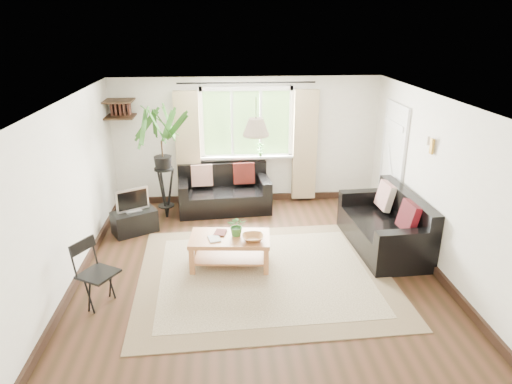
{
  "coord_description": "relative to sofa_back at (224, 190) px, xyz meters",
  "views": [
    {
      "loc": [
        -0.46,
        -5.68,
        3.35
      ],
      "look_at": [
        0.0,
        0.4,
        1.05
      ],
      "focal_mm": 32.0,
      "sensor_mm": 36.0,
      "label": 1
    }
  ],
  "objects": [
    {
      "name": "floor",
      "position": [
        0.45,
        -2.27,
        -0.39
      ],
      "size": [
        5.5,
        5.5,
        0.0
      ],
      "primitive_type": "plane",
      "color": "black",
      "rests_on": "ground"
    },
    {
      "name": "ceiling",
      "position": [
        0.45,
        -2.27,
        2.01
      ],
      "size": [
        5.5,
        5.5,
        0.0
      ],
      "primitive_type": "plane",
      "rotation": [
        3.14,
        0.0,
        0.0
      ],
      "color": "white",
      "rests_on": "floor"
    },
    {
      "name": "wall_back",
      "position": [
        0.45,
        0.48,
        0.81
      ],
      "size": [
        5.0,
        0.02,
        2.4
      ],
      "primitive_type": "cube",
      "color": "silver",
      "rests_on": "floor"
    },
    {
      "name": "wall_front",
      "position": [
        0.45,
        -5.02,
        0.81
      ],
      "size": [
        5.0,
        0.02,
        2.4
      ],
      "primitive_type": "cube",
      "color": "silver",
      "rests_on": "floor"
    },
    {
      "name": "wall_left",
      "position": [
        -2.05,
        -2.27,
        0.81
      ],
      "size": [
        0.02,
        5.5,
        2.4
      ],
      "primitive_type": "cube",
      "color": "silver",
      "rests_on": "floor"
    },
    {
      "name": "wall_right",
      "position": [
        2.95,
        -2.27,
        0.81
      ],
      "size": [
        0.02,
        5.5,
        2.4
      ],
      "primitive_type": "cube",
      "color": "silver",
      "rests_on": "floor"
    },
    {
      "name": "rug",
      "position": [
        0.53,
        -2.39,
        -0.38
      ],
      "size": [
        3.6,
        3.12,
        0.02
      ],
      "primitive_type": "cube",
      "rotation": [
        0.0,
        0.0,
        0.04
      ],
      "color": "beige",
      "rests_on": "floor"
    },
    {
      "name": "window",
      "position": [
        0.45,
        0.44,
        1.16
      ],
      "size": [
        2.5,
        0.16,
        2.16
      ],
      "primitive_type": null,
      "color": "white",
      "rests_on": "wall_back"
    },
    {
      "name": "door",
      "position": [
        2.92,
        -0.57,
        0.61
      ],
      "size": [
        0.06,
        0.96,
        2.06
      ],
      "primitive_type": "cube",
      "color": "silver",
      "rests_on": "wall_right"
    },
    {
      "name": "corner_shelf",
      "position": [
        -1.8,
        0.23,
        1.5
      ],
      "size": [
        0.5,
        0.5,
        0.34
      ],
      "primitive_type": null,
      "color": "black",
      "rests_on": "wall_back"
    },
    {
      "name": "pendant_lamp",
      "position": [
        0.45,
        -1.87,
        1.66
      ],
      "size": [
        0.36,
        0.36,
        0.54
      ],
      "primitive_type": null,
      "color": "beige",
      "rests_on": "ceiling"
    },
    {
      "name": "wall_sconce",
      "position": [
        2.88,
        -1.97,
        1.35
      ],
      "size": [
        0.12,
        0.12,
        0.28
      ],
      "primitive_type": null,
      "color": "beige",
      "rests_on": "wall_right"
    },
    {
      "name": "sofa_back",
      "position": [
        0.0,
        0.0,
        0.0
      ],
      "size": [
        1.73,
        0.97,
        0.79
      ],
      "primitive_type": null,
      "rotation": [
        0.0,
        0.0,
        0.08
      ],
      "color": "black",
      "rests_on": "floor"
    },
    {
      "name": "sofa_right",
      "position": [
        2.44,
        -1.7,
        0.03
      ],
      "size": [
        1.84,
        1.0,
        0.84
      ],
      "primitive_type": null,
      "rotation": [
        0.0,
        0.0,
        -1.51
      ],
      "color": "black",
      "rests_on": "floor"
    },
    {
      "name": "coffee_table",
      "position": [
        0.06,
        -2.1,
        -0.16
      ],
      "size": [
        1.18,
        0.72,
        0.46
      ],
      "primitive_type": null,
      "rotation": [
        0.0,
        0.0,
        -0.09
      ],
      "color": "#985A31",
      "rests_on": "floor"
    },
    {
      "name": "table_plant",
      "position": [
        0.17,
        -2.05,
        0.22
      ],
      "size": [
        0.29,
        0.25,
        0.3
      ],
      "primitive_type": "imported",
      "rotation": [
        0.0,
        0.0,
        -0.07
      ],
      "color": "#326C2B",
      "rests_on": "coffee_table"
    },
    {
      "name": "bowl",
      "position": [
        0.38,
        -2.23,
        0.11
      ],
      "size": [
        0.31,
        0.31,
        0.07
      ],
      "primitive_type": "imported",
      "rotation": [
        0.0,
        0.0,
        0.03
      ],
      "color": "#A06837",
      "rests_on": "coffee_table"
    },
    {
      "name": "book_a",
      "position": [
        -0.24,
        -2.17,
        0.08
      ],
      "size": [
        0.2,
        0.25,
        0.02
      ],
      "primitive_type": "imported",
      "rotation": [
        0.0,
        0.0,
        0.21
      ],
      "color": "silver",
      "rests_on": "coffee_table"
    },
    {
      "name": "book_b",
      "position": [
        -0.16,
        -1.95,
        0.08
      ],
      "size": [
        0.21,
        0.26,
        0.02
      ],
      "primitive_type": "imported",
      "rotation": [
        0.0,
        0.0,
        -0.24
      ],
      "color": "#572723",
      "rests_on": "coffee_table"
    },
    {
      "name": "tv_stand",
      "position": [
        -1.51,
        -0.85,
        -0.2
      ],
      "size": [
        0.81,
        0.69,
        0.38
      ],
      "primitive_type": "cube",
      "rotation": [
        0.0,
        0.0,
        0.51
      ],
      "color": "black",
      "rests_on": "floor"
    },
    {
      "name": "tv",
      "position": [
        -1.51,
        -0.85,
        0.19
      ],
      "size": [
        0.56,
        0.42,
        0.42
      ],
      "primitive_type": null,
      "rotation": [
        0.0,
        0.0,
        0.51
      ],
      "color": "#A5A5AA",
      "rests_on": "tv_stand"
    },
    {
      "name": "palm_stand",
      "position": [
        -1.05,
        -0.25,
        0.61
      ],
      "size": [
        0.82,
        0.82,
        2.01
      ],
      "primitive_type": null,
      "rotation": [
        0.0,
        0.0,
        0.05
      ],
      "color": "black",
      "rests_on": "floor"
    },
    {
      "name": "folding_chair",
      "position": [
        -1.57,
        -2.95,
        0.03
      ],
      "size": [
        0.6,
        0.6,
        0.85
      ],
      "primitive_type": null,
      "rotation": [
        0.0,
        0.0,
        1.04
      ],
      "color": "black",
      "rests_on": "floor"
    },
    {
      "name": "sill_plant",
      "position": [
        0.7,
        0.36,
        0.67
      ],
      "size": [
        0.14,
        0.1,
        0.27
      ],
      "primitive_type": "imported",
      "color": "#2D6023",
      "rests_on": "window"
    }
  ]
}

